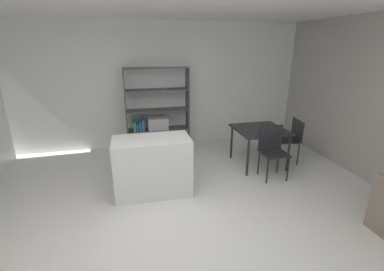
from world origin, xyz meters
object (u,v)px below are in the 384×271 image
(dining_table, at_px, (260,133))
(dining_chair_window_side, at_px, (291,137))
(open_bookshelf, at_px, (155,117))
(kitchen_island, at_px, (153,166))
(dining_chair_near, at_px, (272,147))

(dining_table, relative_size, dining_chair_window_side, 1.07)
(open_bookshelf, distance_m, dining_table, 2.29)
(kitchen_island, distance_m, open_bookshelf, 1.92)
(kitchen_island, bearing_deg, open_bookshelf, 82.96)
(dining_table, bearing_deg, dining_chair_window_side, -1.07)
(open_bookshelf, height_order, dining_chair_window_side, open_bookshelf)
(dining_table, height_order, dining_chair_window_side, dining_chair_window_side)
(dining_chair_near, bearing_deg, dining_table, 91.77)
(kitchen_island, bearing_deg, dining_chair_near, 2.68)
(kitchen_island, xyz_separation_m, open_bookshelf, (0.23, 1.88, 0.30))
(kitchen_island, xyz_separation_m, dining_table, (2.12, 0.59, 0.20))
(open_bookshelf, bearing_deg, kitchen_island, -97.04)
(dining_chair_window_side, bearing_deg, dining_chair_near, -47.06)
(dining_chair_near, bearing_deg, dining_chair_window_side, 36.68)
(open_bookshelf, distance_m, dining_chair_window_side, 2.88)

